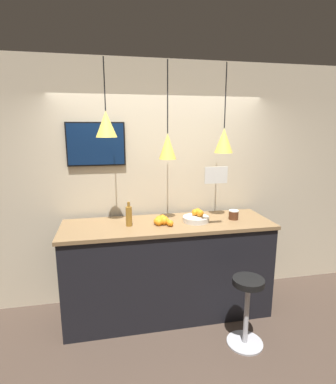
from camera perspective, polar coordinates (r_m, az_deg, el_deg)
The scene contains 13 objects.
ground_plane at distance 3.25m, azimuth 2.95°, elevation -28.82°, with size 14.00×14.00×0.00m, color #47382D.
back_wall at distance 3.70m, azimuth -1.46°, elevation 1.54°, with size 8.00×0.06×2.90m.
service_counter at distance 3.54m, azimuth 0.00°, elevation -14.34°, with size 2.32×0.72×1.10m.
bar_stool at distance 3.21m, azimuth 14.84°, elevation -19.68°, with size 0.36×0.36×0.71m.
fruit_bowl at distance 3.39m, azimuth 5.40°, elevation -4.89°, with size 0.29×0.29×0.14m.
orange_pile at distance 3.29m, azimuth -1.16°, elevation -5.42°, with size 0.21×0.28×0.09m.
juice_bottle at distance 3.23m, azimuth -7.46°, elevation -4.52°, with size 0.07×0.07×0.26m.
spread_jar at distance 3.53m, azimuth 12.39°, elevation -4.25°, with size 0.11×0.11×0.11m.
pendant_lamp_left at distance 3.13m, azimuth -11.71°, elevation 12.57°, with size 0.22×0.22×0.77m.
pendant_lamp_middle at distance 3.20m, azimuth -0.07°, elevation 8.77°, with size 0.19×0.19×1.00m.
pendant_lamp_right at distance 3.37m, azimuth 10.59°, elevation 9.66°, with size 0.20×0.20×0.94m.
mounted_tv at distance 3.53m, azimuth -13.56°, elevation 8.86°, with size 0.66×0.04×0.49m.
hanging_menu_board at distance 3.06m, azimuth 9.16°, elevation 3.20°, with size 0.24×0.01×0.17m.
Camera 1 is at (-0.63, -2.37, 2.13)m, focal length 28.00 mm.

